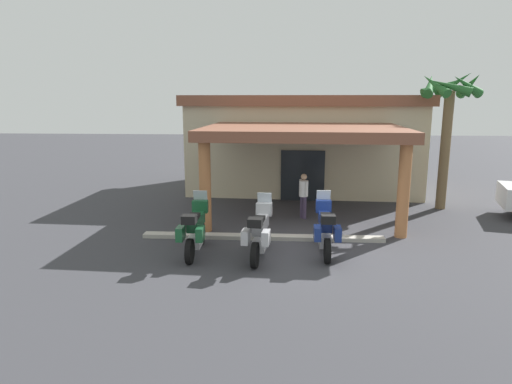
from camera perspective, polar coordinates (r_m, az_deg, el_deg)
ground_plane at (r=13.15m, az=6.87°, el=-6.86°), size 80.00×80.00×0.00m
motel_building at (r=20.93m, az=6.04°, el=6.38°), size 10.68×11.10×4.32m
motorcycle_green at (r=12.36m, az=-7.76°, el=-4.72°), size 0.70×2.21×1.61m
motorcycle_silver at (r=11.96m, az=0.47°, el=-5.17°), size 0.75×2.21×1.61m
motorcycle_blue at (r=12.42m, az=8.81°, el=-4.67°), size 0.70×2.21×1.61m
pedestrian at (r=15.92m, az=6.07°, el=-0.10°), size 0.32×0.48×1.60m
palm_tree_near_portico at (r=18.36m, az=23.21°, el=9.95°), size 2.17×2.24×5.27m
curb_strip at (r=13.70m, az=0.83°, el=-5.74°), size 7.32×0.36×0.12m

